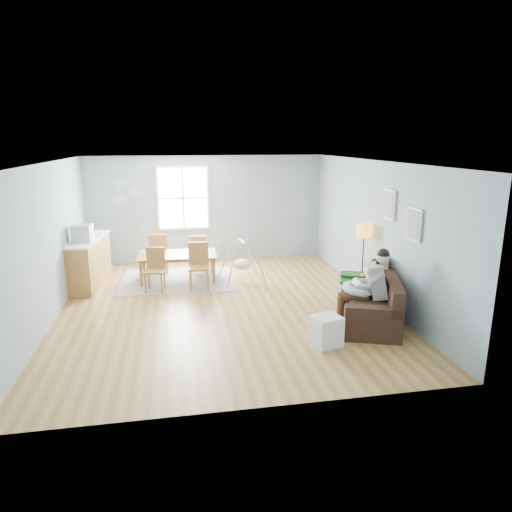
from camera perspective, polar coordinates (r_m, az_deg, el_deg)
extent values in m
cube|color=olive|center=(8.81, -4.13, -6.44)|extent=(8.40, 9.40, 0.08)
cube|color=silver|center=(8.24, -4.52, 13.74)|extent=(8.40, 9.40, 0.60)
cube|color=#7C94A2|center=(13.00, -6.53, 6.60)|extent=(8.40, 0.08, 3.90)
cube|color=#7C94A2|center=(4.03, 3.02, -11.09)|extent=(8.40, 0.08, 3.90)
cube|color=#7C94A2|center=(9.76, 20.79, 3.20)|extent=(0.08, 9.40, 3.90)
cube|color=silver|center=(11.76, -9.10, 7.17)|extent=(1.32, 0.06, 1.62)
cube|color=white|center=(11.73, -9.10, 7.15)|extent=(1.20, 0.02, 1.50)
cube|color=silver|center=(11.72, -9.10, 7.15)|extent=(1.20, 0.03, 0.04)
cube|color=silver|center=(11.72, -9.10, 7.15)|extent=(0.04, 0.03, 1.50)
cube|color=silver|center=(7.83, 19.14, 3.76)|extent=(0.04, 0.44, 0.54)
cube|color=slate|center=(7.81, 18.98, 3.76)|extent=(0.01, 0.36, 0.46)
cube|color=silver|center=(8.58, 16.33, 6.20)|extent=(0.04, 0.44, 0.54)
cube|color=slate|center=(8.57, 16.18, 6.20)|extent=(0.01, 0.36, 0.46)
cylinder|color=#9CB4BC|center=(11.78, -16.58, 8.73)|extent=(0.24, 0.02, 0.24)
cylinder|color=#9CB4BC|center=(11.76, -14.80, 7.87)|extent=(0.26, 0.02, 0.26)
cylinder|color=#9CB4BC|center=(11.82, -16.68, 6.79)|extent=(0.28, 0.02, 0.28)
cube|color=black|center=(8.31, 13.88, -6.32)|extent=(1.53, 2.25, 0.41)
cube|color=black|center=(8.22, 16.46, -3.64)|extent=(0.88, 2.02, 0.42)
cube|color=black|center=(7.34, 14.56, -6.78)|extent=(0.90, 0.48, 0.16)
cube|color=black|center=(9.11, 13.56, -2.57)|extent=(0.90, 0.48, 0.16)
cube|color=#166227|center=(8.86, 13.55, -2.78)|extent=(1.16, 1.05, 0.04)
cube|color=#B7A98C|center=(8.68, 15.58, -1.64)|extent=(0.33, 0.53, 0.51)
cube|color=gray|center=(7.84, 14.97, -2.97)|extent=(0.49, 0.54, 0.60)
sphere|color=#DDAC87|center=(7.74, 15.60, -0.17)|extent=(0.22, 0.22, 0.22)
sphere|color=black|center=(7.73, 15.62, 0.16)|extent=(0.21, 0.21, 0.21)
cylinder|color=#322012|center=(7.81, 12.23, -5.02)|extent=(0.48, 0.32, 0.16)
cylinder|color=#322012|center=(8.02, 12.24, -4.51)|extent=(0.48, 0.32, 0.16)
cylinder|color=#322012|center=(7.91, 10.52, -6.83)|extent=(0.13, 0.13, 0.51)
cylinder|color=#322012|center=(8.11, 10.58, -6.28)|extent=(0.13, 0.13, 0.51)
cube|color=black|center=(7.99, 9.88, -8.25)|extent=(0.26, 0.18, 0.08)
cube|color=black|center=(8.19, 9.95, -7.67)|extent=(0.26, 0.18, 0.08)
torus|color=silver|center=(7.87, 12.59, -4.02)|extent=(0.66, 0.65, 0.21)
cylinder|color=silver|center=(7.85, 12.62, -3.48)|extent=(0.14, 0.30, 0.13)
sphere|color=#DDAC87|center=(8.00, 12.37, -2.98)|extent=(0.11, 0.11, 0.11)
cube|color=white|center=(8.36, 14.32, -2.72)|extent=(0.28, 0.30, 0.36)
sphere|color=#DDAC87|center=(8.30, 14.62, -1.08)|extent=(0.17, 0.17, 0.17)
sphere|color=black|center=(8.29, 14.64, -0.88)|extent=(0.16, 0.16, 0.16)
cylinder|color=#F83C68|center=(8.30, 12.71, -3.89)|extent=(0.31, 0.16, 0.09)
cylinder|color=#F83C68|center=(8.43, 12.57, -3.60)|extent=(0.31, 0.16, 0.09)
cylinder|color=#F83C68|center=(8.33, 11.70, -4.99)|extent=(0.08, 0.08, 0.30)
cylinder|color=#F83C68|center=(8.46, 11.57, -4.68)|extent=(0.08, 0.08, 0.30)
cylinder|color=black|center=(9.50, 12.93, -4.86)|extent=(0.26, 0.26, 0.03)
cylinder|color=black|center=(9.32, 13.15, -1.10)|extent=(0.03, 0.03, 1.32)
cylinder|color=orange|center=(9.16, 13.40, 3.17)|extent=(0.30, 0.30, 0.26)
cube|color=white|center=(7.18, 8.77, -9.21)|extent=(0.51, 0.48, 0.46)
cube|color=black|center=(7.08, 7.53, -9.52)|extent=(0.12, 0.31, 0.37)
cube|color=gray|center=(10.44, -9.66, -2.99)|extent=(2.62, 2.03, 0.01)
imported|color=brown|center=(10.36, -9.73, -1.41)|extent=(1.75, 1.00, 0.61)
cube|color=brown|center=(9.67, -12.57, -1.86)|extent=(0.47, 0.47, 0.04)
cube|color=brown|center=(9.78, -12.43, -0.19)|extent=(0.39, 0.10, 0.45)
cylinder|color=brown|center=(9.61, -13.67, -3.40)|extent=(0.04, 0.04, 0.44)
cylinder|color=brown|center=(9.54, -11.72, -3.41)|extent=(0.04, 0.04, 0.44)
cylinder|color=brown|center=(9.92, -13.25, -2.81)|extent=(0.04, 0.04, 0.44)
cylinder|color=brown|center=(9.85, -11.37, -2.83)|extent=(0.04, 0.04, 0.44)
cube|color=brown|center=(9.62, -7.15, -1.47)|extent=(0.47, 0.47, 0.04)
cube|color=brown|center=(9.75, -7.19, 0.34)|extent=(0.42, 0.07, 0.49)
cylinder|color=brown|center=(9.52, -8.19, -3.18)|extent=(0.04, 0.04, 0.48)
cylinder|color=brown|center=(9.52, -6.03, -3.11)|extent=(0.04, 0.04, 0.48)
cylinder|color=brown|center=(9.87, -8.15, -2.55)|extent=(0.04, 0.04, 0.48)
cylinder|color=brown|center=(9.86, -6.06, -2.49)|extent=(0.04, 0.04, 0.48)
cube|color=brown|center=(11.03, -12.05, 0.33)|extent=(0.45, 0.45, 0.04)
cube|color=brown|center=(10.78, -12.17, 1.42)|extent=(0.42, 0.05, 0.48)
cylinder|color=brown|center=(11.25, -11.04, -0.58)|extent=(0.04, 0.04, 0.47)
cylinder|color=brown|center=(11.27, -12.84, -0.65)|extent=(0.04, 0.04, 0.47)
cylinder|color=brown|center=(10.91, -11.10, -1.06)|extent=(0.04, 0.04, 0.47)
cylinder|color=brown|center=(10.93, -12.95, -1.13)|extent=(0.04, 0.04, 0.47)
cube|color=brown|center=(11.01, -7.29, 0.33)|extent=(0.41, 0.41, 0.04)
cube|color=brown|center=(10.77, -7.29, 1.35)|extent=(0.39, 0.04, 0.45)
cylinder|color=brown|center=(11.23, -6.45, -0.52)|extent=(0.04, 0.04, 0.44)
cylinder|color=brown|center=(11.22, -8.13, -0.59)|extent=(0.04, 0.04, 0.44)
cylinder|color=brown|center=(10.91, -6.35, -0.95)|extent=(0.04, 0.04, 0.44)
cylinder|color=brown|center=(10.90, -8.08, -1.03)|extent=(0.04, 0.04, 0.44)
cube|color=brown|center=(10.49, -20.14, -0.76)|extent=(0.68, 1.86, 1.01)
cube|color=white|center=(10.38, -20.38, 1.99)|extent=(0.72, 1.90, 0.04)
cube|color=#A7A7AC|center=(10.00, -20.89, 2.67)|extent=(0.41, 0.39, 0.36)
cube|color=black|center=(10.05, -21.87, 2.63)|extent=(0.05, 0.29, 0.25)
cylinder|color=#A7A7AC|center=(10.00, -1.78, 1.88)|extent=(0.09, 0.53, 0.04)
ellipsoid|color=beige|center=(10.12, -1.76, -1.02)|extent=(0.38, 0.38, 0.23)
cylinder|color=#A7A7AC|center=(10.06, -1.77, 0.42)|extent=(0.01, 0.01, 0.42)
cylinder|color=#A7A7AC|center=(9.76, -2.99, -1.18)|extent=(0.29, 0.37, 0.92)
cylinder|color=#A7A7AC|center=(9.91, 0.32, -0.92)|extent=(0.35, 0.31, 0.92)
cylinder|color=#A7A7AC|center=(10.31, -3.76, -0.34)|extent=(0.35, 0.31, 0.92)
cylinder|color=#A7A7AC|center=(10.45, -0.61, -0.11)|extent=(0.29, 0.37, 0.92)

